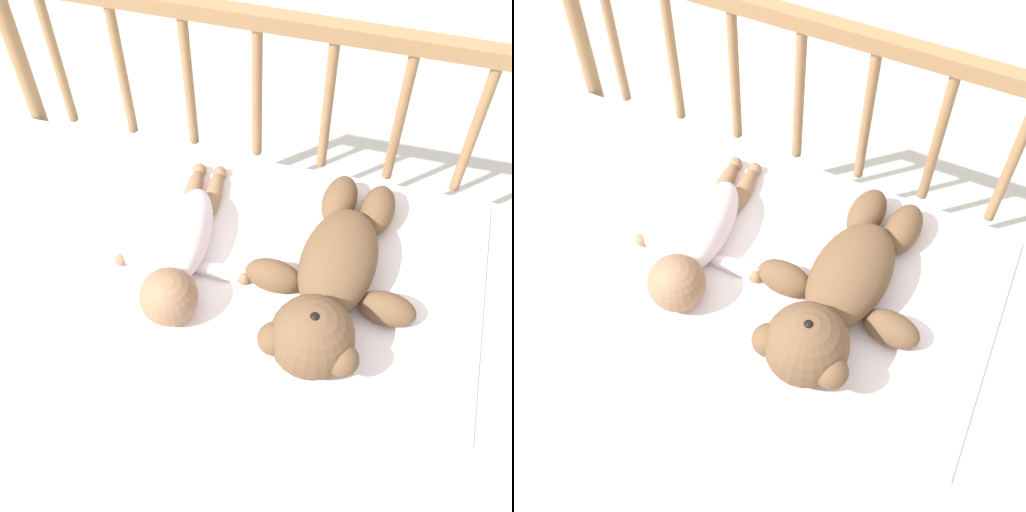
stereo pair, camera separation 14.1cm
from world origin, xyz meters
The scene contains 6 objects.
ground_plane centered at (0.00, 0.00, 0.00)m, with size 12.00×12.00×0.00m, color silver.
crib_mattress centered at (0.00, 0.00, 0.28)m, with size 1.28×0.62×0.55m.
crib_rail centered at (0.00, 0.33, 0.66)m, with size 1.28×0.04×0.94m.
blanket centered at (0.01, 0.01, 0.56)m, with size 0.89×0.55×0.01m.
teddy_bear centered at (0.16, -0.03, 0.62)m, with size 0.35×0.50×0.16m.
baby centered at (-0.15, -0.01, 0.60)m, with size 0.31×0.43×0.11m.
Camera 2 is at (0.32, -0.71, 1.79)m, focal length 50.00 mm.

